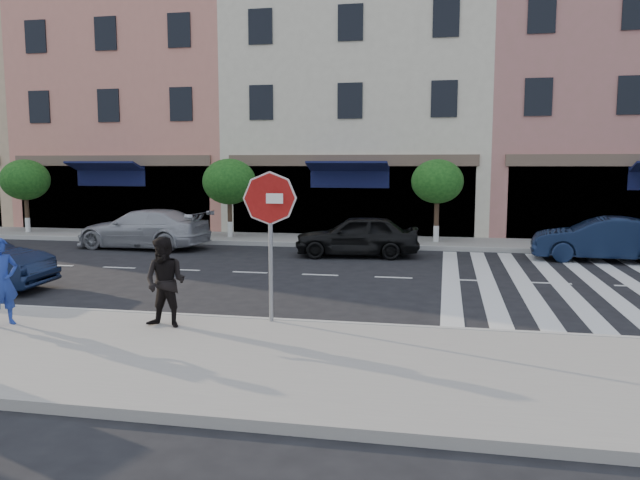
{
  "coord_description": "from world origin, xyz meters",
  "views": [
    {
      "loc": [
        3.32,
        -12.45,
        3.03
      ],
      "look_at": [
        0.7,
        0.54,
        1.4
      ],
      "focal_mm": 35.0,
      "sensor_mm": 36.0,
      "label": 1
    }
  ],
  "objects_px": {
    "photographer": "(2,282)",
    "car_far_mid": "(357,236)",
    "walker": "(165,282)",
    "stop_sign": "(270,214)",
    "car_far_left": "(143,229)",
    "car_far_right": "(603,239)"
  },
  "relations": [
    {
      "from": "car_far_left",
      "to": "car_far_right",
      "type": "distance_m",
      "value": 15.41
    },
    {
      "from": "photographer",
      "to": "car_far_right",
      "type": "xyz_separation_m",
      "value": [
        12.53,
        10.96,
        -0.25
      ]
    },
    {
      "from": "stop_sign",
      "to": "car_far_left",
      "type": "xyz_separation_m",
      "value": [
        -7.51,
        9.71,
        -1.43
      ]
    },
    {
      "from": "photographer",
      "to": "car_far_right",
      "type": "distance_m",
      "value": 16.65
    },
    {
      "from": "stop_sign",
      "to": "photographer",
      "type": "xyz_separation_m",
      "value": [
        -4.62,
        -1.21,
        -1.19
      ]
    },
    {
      "from": "photographer",
      "to": "walker",
      "type": "xyz_separation_m",
      "value": [
        2.91,
        0.47,
        0.01
      ]
    },
    {
      "from": "stop_sign",
      "to": "car_far_left",
      "type": "bearing_deg",
      "value": 128.7
    },
    {
      "from": "car_far_left",
      "to": "walker",
      "type": "bearing_deg",
      "value": 33.88
    },
    {
      "from": "car_far_left",
      "to": "photographer",
      "type": "bearing_deg",
      "value": 19.68
    },
    {
      "from": "walker",
      "to": "car_far_right",
      "type": "bearing_deg",
      "value": 51.75
    },
    {
      "from": "car_far_mid",
      "to": "car_far_right",
      "type": "relative_size",
      "value": 0.96
    },
    {
      "from": "car_far_left",
      "to": "car_far_mid",
      "type": "bearing_deg",
      "value": 91.66
    },
    {
      "from": "stop_sign",
      "to": "walker",
      "type": "height_order",
      "value": "stop_sign"
    },
    {
      "from": "photographer",
      "to": "car_far_mid",
      "type": "relative_size",
      "value": 0.39
    },
    {
      "from": "car_far_right",
      "to": "car_far_mid",
      "type": "bearing_deg",
      "value": -81.34
    },
    {
      "from": "car_far_mid",
      "to": "car_far_right",
      "type": "bearing_deg",
      "value": 87.32
    },
    {
      "from": "walker",
      "to": "car_far_right",
      "type": "relative_size",
      "value": 0.38
    },
    {
      "from": "stop_sign",
      "to": "car_far_left",
      "type": "distance_m",
      "value": 12.35
    },
    {
      "from": "walker",
      "to": "car_far_mid",
      "type": "height_order",
      "value": "walker"
    },
    {
      "from": "walker",
      "to": "car_far_left",
      "type": "height_order",
      "value": "walker"
    },
    {
      "from": "car_far_right",
      "to": "car_far_left",
      "type": "bearing_deg",
      "value": -84.8
    },
    {
      "from": "walker",
      "to": "car_far_mid",
      "type": "relative_size",
      "value": 0.4
    }
  ]
}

